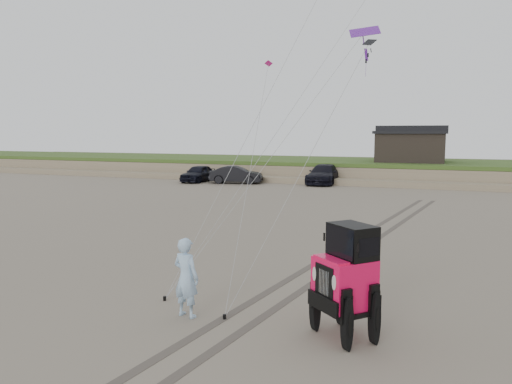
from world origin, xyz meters
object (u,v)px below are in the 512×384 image
(truck_a, at_px, (198,173))
(jeep, at_px, (344,293))
(truck_b, at_px, (236,175))
(cabin, at_px, (411,145))
(man, at_px, (186,277))
(truck_c, at_px, (324,174))

(truck_a, bearing_deg, jeep, -56.94)
(truck_b, bearing_deg, truck_a, 77.00)
(cabin, relative_size, man, 3.27)
(truck_a, distance_m, truck_b, 3.75)
(cabin, xyz_separation_m, truck_b, (-14.02, -8.52, -2.48))
(truck_b, relative_size, truck_c, 0.80)
(cabin, height_order, truck_a, cabin)
(truck_b, bearing_deg, cabin, -70.31)
(truck_c, bearing_deg, cabin, 40.29)
(truck_a, bearing_deg, man, -62.57)
(truck_a, xyz_separation_m, man, (15.20, -29.74, 0.22))
(cabin, distance_m, truck_b, 16.59)
(truck_a, relative_size, truck_b, 0.97)
(cabin, bearing_deg, truck_b, -148.70)
(truck_b, xyz_separation_m, truck_c, (7.26, 2.42, 0.08))
(truck_a, bearing_deg, cabin, 25.74)
(jeep, bearing_deg, truck_c, 146.26)
(truck_a, bearing_deg, truck_b, -1.04)
(truck_c, distance_m, man, 32.34)
(truck_c, relative_size, man, 2.94)
(truck_b, height_order, man, man)
(man, bearing_deg, jeep, -166.18)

